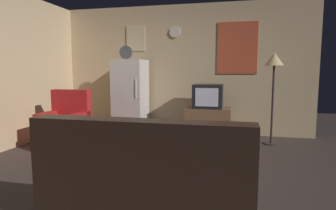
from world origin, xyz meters
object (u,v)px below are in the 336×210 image
(tv_stand, at_px, (208,123))
(remote_control, at_px, (117,130))
(fridge, at_px, (131,97))
(armchair, at_px, (66,128))
(standing_lamp, at_px, (274,66))
(wine_glass, at_px, (125,126))
(crt_tv, at_px, (208,96))
(couch, at_px, (148,187))
(coffee_table, at_px, (124,149))
(mug_ceramic_white, at_px, (128,133))
(mug_ceramic_tan, at_px, (132,132))

(tv_stand, bearing_deg, remote_control, -122.59)
(fridge, height_order, armchair, fridge)
(fridge, distance_m, standing_lamp, 2.76)
(armchair, bearing_deg, wine_glass, -23.83)
(standing_lamp, relative_size, remote_control, 10.60)
(crt_tv, bearing_deg, standing_lamp, -8.39)
(fridge, height_order, couch, fridge)
(crt_tv, relative_size, standing_lamp, 0.34)
(coffee_table, bearing_deg, wine_glass, 95.44)
(mug_ceramic_white, relative_size, remote_control, 0.60)
(tv_stand, relative_size, standing_lamp, 0.53)
(coffee_table, xyz_separation_m, remote_control, (-0.13, 0.07, 0.24))
(crt_tv, xyz_separation_m, standing_lamp, (1.13, -0.17, 0.55))
(mug_ceramic_tan, xyz_separation_m, couch, (0.60, -1.25, -0.18))
(fridge, xyz_separation_m, mug_ceramic_tan, (0.74, -1.95, -0.26))
(coffee_table, relative_size, armchair, 0.75)
(coffee_table, height_order, mug_ceramic_white, mug_ceramic_white)
(wine_glass, relative_size, mug_ceramic_white, 1.67)
(wine_glass, xyz_separation_m, mug_ceramic_white, (0.14, -0.25, -0.03))
(coffee_table, relative_size, wine_glass, 4.80)
(remote_control, bearing_deg, crt_tv, 72.02)
(tv_stand, xyz_separation_m, wine_glass, (-0.98, -1.74, 0.23))
(remote_control, distance_m, armchair, 1.29)
(fridge, distance_m, couch, 3.50)
(mug_ceramic_tan, distance_m, couch, 1.40)
(mug_ceramic_tan, height_order, couch, couch)
(armchair, bearing_deg, standing_lamp, 16.53)
(fridge, bearing_deg, remote_control, -75.64)
(crt_tv, bearing_deg, remote_control, -122.51)
(wine_glass, distance_m, remote_control, 0.14)
(mug_ceramic_tan, bearing_deg, coffee_table, 144.54)
(wine_glass, relative_size, armchair, 0.16)
(fridge, relative_size, tv_stand, 2.11)
(standing_lamp, bearing_deg, wine_glass, -143.23)
(crt_tv, height_order, armchair, crt_tv)
(mug_ceramic_white, distance_m, remote_control, 0.38)
(tv_stand, height_order, remote_control, tv_stand)
(tv_stand, xyz_separation_m, armchair, (-2.26, -1.17, 0.04))
(fridge, relative_size, couch, 1.04)
(remote_control, bearing_deg, tv_stand, 71.93)
(fridge, relative_size, mug_ceramic_tan, 19.67)
(standing_lamp, distance_m, wine_glass, 2.76)
(coffee_table, distance_m, mug_ceramic_white, 0.36)
(standing_lamp, xyz_separation_m, wine_glass, (-2.10, -1.57, -0.83))
(wine_glass, xyz_separation_m, couch, (0.77, -1.43, -0.21))
(fridge, bearing_deg, coffee_table, -72.39)
(wine_glass, relative_size, mug_ceramic_tan, 1.67)
(armchair, xyz_separation_m, couch, (2.06, -1.99, -0.03))
(tv_stand, bearing_deg, standing_lamp, -8.47)
(fridge, height_order, coffee_table, fridge)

